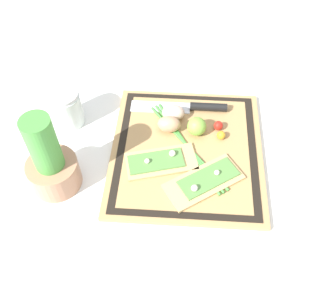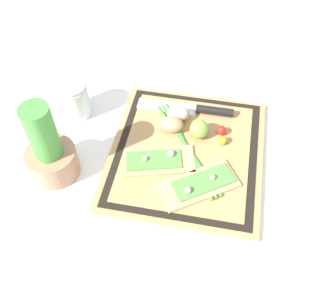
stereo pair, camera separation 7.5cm
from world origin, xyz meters
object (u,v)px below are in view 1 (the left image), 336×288
(knife, at_px, (195,107))
(lime, at_px, (197,126))
(sauce_jar, at_px, (67,110))
(egg_pink, at_px, (173,113))
(cherry_tomato_red, at_px, (218,126))
(cherry_tomato_yellow, at_px, (221,135))
(herb_pot, at_px, (51,163))
(egg_brown, at_px, (169,124))
(pizza_slice_far, at_px, (160,161))
(pizza_slice_near, at_px, (205,181))

(knife, relative_size, lime, 5.33)
(sauce_jar, bearing_deg, egg_pink, -86.87)
(cherry_tomato_red, bearing_deg, egg_pink, 75.95)
(knife, distance_m, cherry_tomato_yellow, 0.12)
(herb_pot, bearing_deg, egg_brown, -56.66)
(cherry_tomato_yellow, distance_m, sauce_jar, 0.41)
(egg_brown, height_order, cherry_tomato_red, egg_brown)
(cherry_tomato_yellow, bearing_deg, herb_pot, 110.94)
(knife, height_order, egg_pink, egg_pink)
(knife, relative_size, egg_brown, 4.37)
(pizza_slice_far, bearing_deg, egg_pink, -9.12)
(egg_brown, xyz_separation_m, cherry_tomato_red, (0.01, -0.13, -0.01))
(pizza_slice_far, bearing_deg, sauce_jar, 62.46)
(cherry_tomato_red, bearing_deg, egg_brown, 95.28)
(cherry_tomato_yellow, xyz_separation_m, herb_pot, (-0.15, 0.39, 0.05))
(cherry_tomato_yellow, bearing_deg, lime, 77.34)
(egg_pink, distance_m, cherry_tomato_yellow, 0.14)
(pizza_slice_far, height_order, egg_pink, egg_pink)
(herb_pot, bearing_deg, cherry_tomato_yellow, -69.06)
(pizza_slice_near, distance_m, cherry_tomato_yellow, 0.14)
(egg_brown, distance_m, egg_pink, 0.04)
(egg_brown, height_order, cherry_tomato_yellow, egg_brown)
(knife, xyz_separation_m, cherry_tomato_red, (-0.07, -0.06, 0.00))
(lime, bearing_deg, cherry_tomato_yellow, -102.66)
(egg_brown, height_order, lime, lime)
(sauce_jar, bearing_deg, lime, -95.24)
(pizza_slice_near, bearing_deg, egg_pink, 22.97)
(knife, xyz_separation_m, lime, (-0.08, -0.01, 0.02))
(sauce_jar, bearing_deg, pizza_slice_far, -117.54)
(cherry_tomato_red, bearing_deg, sauce_jar, 87.93)
(pizza_slice_near, xyz_separation_m, herb_pot, (-0.01, 0.35, 0.05))
(egg_pink, bearing_deg, egg_brown, 167.89)
(pizza_slice_far, height_order, sauce_jar, sauce_jar)
(lime, relative_size, cherry_tomato_yellow, 2.23)
(cherry_tomato_yellow, xyz_separation_m, sauce_jar, (0.05, 0.41, 0.02))
(pizza_slice_far, bearing_deg, cherry_tomato_yellow, -59.51)
(egg_brown, bearing_deg, pizza_slice_near, -149.38)
(lime, height_order, herb_pot, herb_pot)
(pizza_slice_near, bearing_deg, cherry_tomato_yellow, -16.47)
(pizza_slice_far, xyz_separation_m, cherry_tomato_red, (0.12, -0.14, 0.01))
(pizza_slice_near, relative_size, lime, 4.05)
(pizza_slice_far, relative_size, egg_brown, 3.12)
(pizza_slice_far, relative_size, cherry_tomato_yellow, 8.48)
(pizza_slice_far, height_order, lime, lime)
(knife, bearing_deg, lime, -175.66)
(pizza_slice_near, xyz_separation_m, pizza_slice_far, (0.05, 0.11, 0.00))
(lime, xyz_separation_m, cherry_tomato_yellow, (-0.01, -0.06, -0.01))
(pizza_slice_far, distance_m, sauce_jar, 0.29)
(pizza_slice_near, xyz_separation_m, cherry_tomato_red, (0.17, -0.03, 0.01))
(pizza_slice_far, bearing_deg, egg_brown, -7.95)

